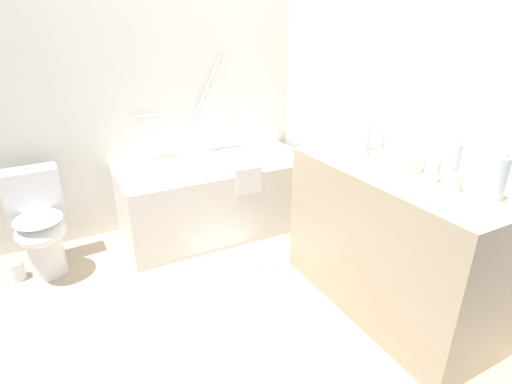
# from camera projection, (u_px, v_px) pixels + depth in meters

# --- Properties ---
(ground_plane) EXTENTS (3.61, 3.61, 0.00)m
(ground_plane) POSITION_uv_depth(u_px,v_px,m) (212.00, 310.00, 2.38)
(ground_plane) COLOR #C1AD8E
(wall_back_tiled) EXTENTS (3.01, 0.10, 2.53)m
(wall_back_tiled) POSITION_uv_depth(u_px,v_px,m) (139.00, 73.00, 2.99)
(wall_back_tiled) COLOR silver
(wall_back_tiled) RESTS_ON ground_plane
(wall_right_mirror) EXTENTS (0.10, 3.01, 2.53)m
(wall_right_mirror) POSITION_uv_depth(u_px,v_px,m) (404.00, 82.00, 2.46)
(wall_right_mirror) COLOR silver
(wall_right_mirror) RESTS_ON ground_plane
(bathtub) EXTENTS (1.54, 0.71, 1.41)m
(bathtub) POSITION_uv_depth(u_px,v_px,m) (218.00, 194.00, 3.22)
(bathtub) COLOR silver
(bathtub) RESTS_ON ground_plane
(toilet) EXTENTS (0.36, 0.52, 0.73)m
(toilet) POSITION_uv_depth(u_px,v_px,m) (39.00, 223.00, 2.63)
(toilet) COLOR white
(toilet) RESTS_ON ground_plane
(vanity_counter) EXTENTS (0.62, 1.28, 0.87)m
(vanity_counter) POSITION_uv_depth(u_px,v_px,m) (394.00, 240.00, 2.29)
(vanity_counter) COLOR tan
(vanity_counter) RESTS_ON ground_plane
(sink_basin) EXTENTS (0.28, 0.28, 0.07)m
(sink_basin) POSITION_uv_depth(u_px,v_px,m) (396.00, 161.00, 2.16)
(sink_basin) COLOR white
(sink_basin) RESTS_ON vanity_counter
(sink_faucet) EXTENTS (0.13, 0.15, 0.07)m
(sink_faucet) POSITION_uv_depth(u_px,v_px,m) (417.00, 158.00, 2.23)
(sink_faucet) COLOR #B4B4B9
(sink_faucet) RESTS_ON vanity_counter
(water_bottle_0) EXTENTS (0.07, 0.07, 0.22)m
(water_bottle_0) POSITION_uv_depth(u_px,v_px,m) (499.00, 179.00, 1.72)
(water_bottle_0) COLOR silver
(water_bottle_0) RESTS_ON vanity_counter
(water_bottle_1) EXTENTS (0.06, 0.06, 0.21)m
(water_bottle_1) POSITION_uv_depth(u_px,v_px,m) (365.00, 140.00, 2.33)
(water_bottle_1) COLOR silver
(water_bottle_1) RESTS_ON vanity_counter
(water_bottle_2) EXTENTS (0.06, 0.06, 0.19)m
(water_bottle_2) POSITION_uv_depth(u_px,v_px,m) (380.00, 142.00, 2.34)
(water_bottle_2) COLOR silver
(water_bottle_2) RESTS_ON vanity_counter
(water_bottle_3) EXTENTS (0.07, 0.07, 0.20)m
(water_bottle_3) POSITION_uv_depth(u_px,v_px,m) (364.00, 136.00, 2.44)
(water_bottle_3) COLOR silver
(water_bottle_3) RESTS_ON vanity_counter
(water_bottle_4) EXTENTS (0.06, 0.06, 0.23)m
(water_bottle_4) POSITION_uv_depth(u_px,v_px,m) (453.00, 163.00, 1.91)
(water_bottle_4) COLOR silver
(water_bottle_4) RESTS_ON vanity_counter
(drinking_glass_0) EXTENTS (0.08, 0.08, 0.08)m
(drinking_glass_0) POSITION_uv_depth(u_px,v_px,m) (453.00, 182.00, 1.85)
(drinking_glass_0) COLOR white
(drinking_glass_0) RESTS_ON vanity_counter
(drinking_glass_1) EXTENTS (0.07, 0.07, 0.10)m
(drinking_glass_1) POSITION_uv_depth(u_px,v_px,m) (432.00, 172.00, 1.95)
(drinking_glass_1) COLOR white
(drinking_glass_1) RESTS_ON vanity_counter
(soap_dish) EXTENTS (0.09, 0.06, 0.02)m
(soap_dish) POSITION_uv_depth(u_px,v_px,m) (346.00, 144.00, 2.55)
(soap_dish) COLOR white
(soap_dish) RESTS_ON vanity_counter
(bath_mat) EXTENTS (0.51, 0.36, 0.01)m
(bath_mat) POSITION_uv_depth(u_px,v_px,m) (234.00, 264.00, 2.82)
(bath_mat) COLOR white
(bath_mat) RESTS_ON ground_plane
(toilet_paper_roll) EXTENTS (0.11, 0.11, 0.13)m
(toilet_paper_roll) POSITION_uv_depth(u_px,v_px,m) (16.00, 271.00, 2.64)
(toilet_paper_roll) COLOR white
(toilet_paper_roll) RESTS_ON ground_plane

